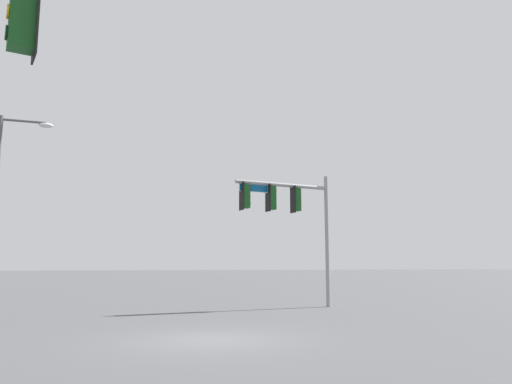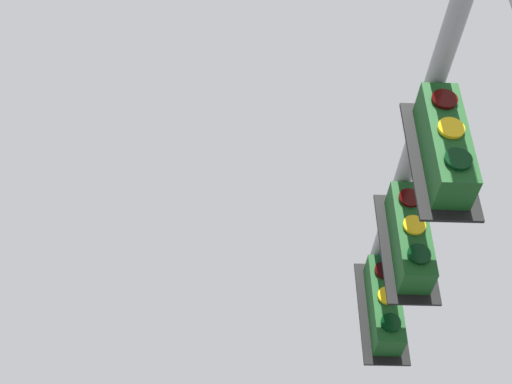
% 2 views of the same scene
% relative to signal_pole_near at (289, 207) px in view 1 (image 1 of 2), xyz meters
% --- Properties ---
extents(ground_plane, '(400.00, 400.00, 0.00)m').
position_rel_signal_pole_near_xyz_m(ground_plane, '(5.56, 8.62, -4.74)').
color(ground_plane, '#474749').
extents(signal_pole_near, '(5.01, 1.09, 6.41)m').
position_rel_signal_pole_near_xyz_m(signal_pole_near, '(0.00, 0.00, 0.00)').
color(signal_pole_near, gray).
rests_on(signal_pole_near, ground_plane).
extents(street_lamp, '(2.03, 0.28, 7.88)m').
position_rel_signal_pole_near_xyz_m(street_lamp, '(12.33, 0.95, -0.21)').
color(street_lamp, '#4C4C51').
rests_on(street_lamp, ground_plane).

